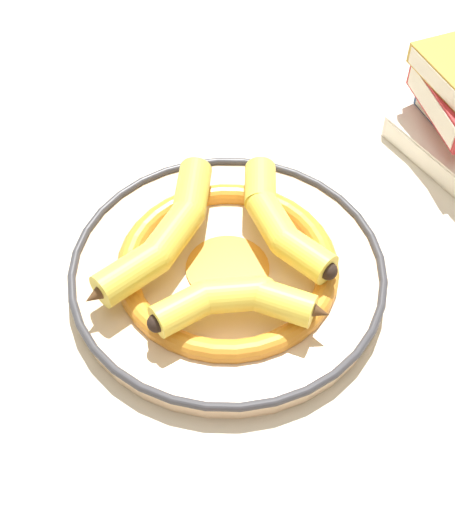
# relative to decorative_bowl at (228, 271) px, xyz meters

# --- Properties ---
(ground_plane) EXTENTS (2.80, 2.80, 0.00)m
(ground_plane) POSITION_rel_decorative_bowl_xyz_m (-0.03, 0.01, -0.02)
(ground_plane) COLOR beige
(decorative_bowl) EXTENTS (0.32, 0.32, 0.04)m
(decorative_bowl) POSITION_rel_decorative_bowl_xyz_m (0.00, 0.00, 0.00)
(decorative_bowl) COLOR beige
(decorative_bowl) RESTS_ON ground_plane
(banana_a) EXTENTS (0.11, 0.15, 0.03)m
(banana_a) POSITION_rel_decorative_bowl_xyz_m (-0.05, -0.04, 0.03)
(banana_a) COLOR yellow
(banana_a) RESTS_ON decorative_bowl
(banana_b) EXTENTS (0.21, 0.06, 0.03)m
(banana_b) POSITION_rel_decorative_bowl_xyz_m (-0.02, 0.06, 0.04)
(banana_b) COLOR gold
(banana_b) RESTS_ON decorative_bowl
(banana_c) EXTENTS (0.13, 0.15, 0.03)m
(banana_c) POSITION_rel_decorative_bowl_xyz_m (0.06, -0.03, 0.04)
(banana_c) COLOR yellow
(banana_c) RESTS_ON decorative_bowl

